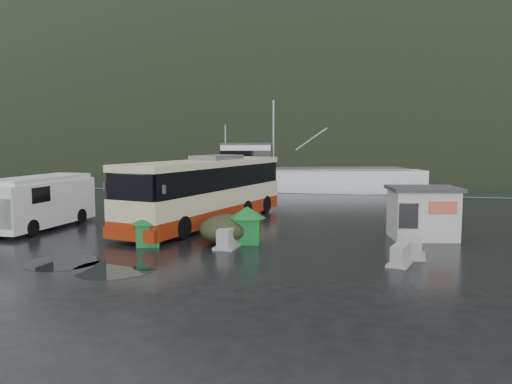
% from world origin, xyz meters
% --- Properties ---
extents(ground, '(160.00, 160.00, 0.00)m').
position_xyz_m(ground, '(0.00, 0.00, 0.00)').
color(ground, black).
rests_on(ground, ground).
extents(harbor_water, '(300.00, 180.00, 0.02)m').
position_xyz_m(harbor_water, '(0.00, 110.00, 0.00)').
color(harbor_water, black).
rests_on(harbor_water, ground).
extents(quay_edge, '(160.00, 0.60, 1.50)m').
position_xyz_m(quay_edge, '(0.00, 20.00, 0.00)').
color(quay_edge, '#999993').
rests_on(quay_edge, ground).
extents(headland, '(780.00, 540.00, 570.00)m').
position_xyz_m(headland, '(10.00, 250.00, 0.00)').
color(headland, black).
rests_on(headland, ground).
extents(coach_bus, '(5.96, 13.37, 3.67)m').
position_xyz_m(coach_bus, '(0.24, 3.91, 0.00)').
color(coach_bus, beige).
rests_on(coach_bus, ground).
extents(white_van, '(2.46, 6.50, 2.69)m').
position_xyz_m(white_van, '(-7.46, 0.43, 0.00)').
color(white_van, white).
rests_on(white_van, ground).
extents(waste_bin_left, '(1.28, 1.28, 1.38)m').
position_xyz_m(waste_bin_left, '(-0.39, -2.14, 0.00)').
color(waste_bin_left, '#136B26').
rests_on(waste_bin_left, ground).
extents(waste_bin_right, '(1.32, 1.32, 1.62)m').
position_xyz_m(waste_bin_right, '(3.59, -0.68, 0.00)').
color(waste_bin_right, '#136B26').
rests_on(waste_bin_right, ground).
extents(dome_tent, '(2.24, 3.10, 1.20)m').
position_xyz_m(dome_tent, '(2.59, -0.65, 0.00)').
color(dome_tent, '#2D331E').
rests_on(dome_tent, ground).
extents(ticket_kiosk, '(3.44, 2.87, 2.38)m').
position_xyz_m(ticket_kiosk, '(11.14, 2.08, 0.00)').
color(ticket_kiosk, beige).
rests_on(ticket_kiosk, ground).
extents(jersey_barrier_a, '(0.92, 1.72, 0.84)m').
position_xyz_m(jersey_barrier_a, '(3.01, -1.64, 0.00)').
color(jersey_barrier_a, '#999993').
rests_on(jersey_barrier_a, ground).
extents(jersey_barrier_b, '(0.85, 1.51, 0.73)m').
position_xyz_m(jersey_barrier_b, '(10.54, -1.79, 0.00)').
color(jersey_barrier_b, '#999993').
rests_on(jersey_barrier_b, ground).
extents(jersey_barrier_c, '(1.08, 1.60, 0.73)m').
position_xyz_m(jersey_barrier_c, '(9.90, -3.09, 0.00)').
color(jersey_barrier_c, '#999993').
rests_on(jersey_barrier_c, ground).
extents(fishing_trawler, '(24.32, 11.75, 9.52)m').
position_xyz_m(fishing_trawler, '(2.30, 26.21, 0.00)').
color(fishing_trawler, white).
rests_on(fishing_trawler, ground).
extents(puddles, '(7.00, 10.85, 0.01)m').
position_xyz_m(puddles, '(0.03, -3.34, 0.01)').
color(puddles, black).
rests_on(puddles, ground).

